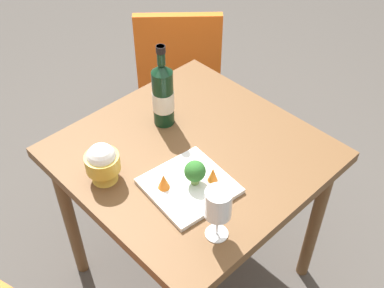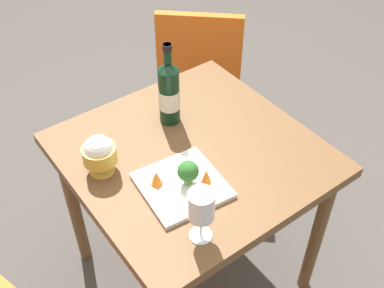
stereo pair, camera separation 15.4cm
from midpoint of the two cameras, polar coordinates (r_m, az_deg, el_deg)
ground_plane at (r=2.19m, az=-2.07°, el=-14.82°), size 8.00×8.00×0.00m
dining_table at (r=1.70m, az=-2.60°, el=-3.24°), size 0.81×0.81×0.73m
chair_near_window at (r=2.40m, az=-3.44°, el=9.18°), size 0.57×0.57×0.85m
wine_bottle at (r=1.67m, az=-6.14°, el=5.82°), size 0.08×0.08×0.32m
wine_glass at (r=1.29m, az=-0.26°, el=-7.47°), size 0.08×0.08×0.18m
rice_bowl at (r=1.52m, az=-13.54°, el=-2.28°), size 0.11×0.11×0.14m
serving_plate at (r=1.50m, az=-3.29°, el=-5.17°), size 0.28×0.28×0.02m
broccoli_floret at (r=1.47m, az=-2.65°, el=-3.47°), size 0.07×0.07×0.09m
carrot_garnish_left at (r=1.49m, az=-0.44°, el=-3.81°), size 0.03×0.03×0.05m
carrot_garnish_right at (r=1.48m, az=-6.41°, el=-4.58°), size 0.04×0.04×0.05m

